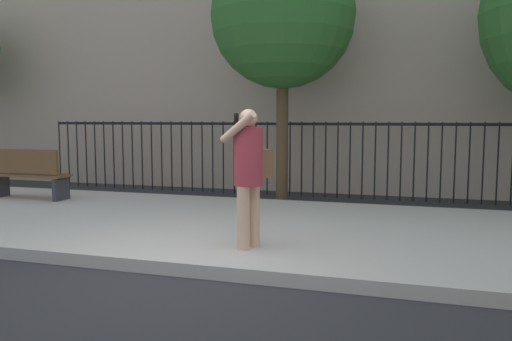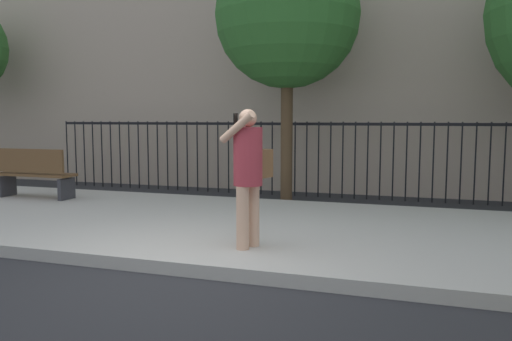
% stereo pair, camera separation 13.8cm
% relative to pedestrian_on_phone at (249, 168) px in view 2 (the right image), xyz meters
% --- Properties ---
extents(ground_plane, '(60.00, 60.00, 0.00)m').
position_rel_pedestrian_on_phone_xyz_m(ground_plane, '(-0.57, -0.87, -1.09)').
color(ground_plane, '#28282B').
extents(sidewalk, '(28.00, 4.40, 0.15)m').
position_rel_pedestrian_on_phone_xyz_m(sidewalk, '(-0.57, 1.33, -1.02)').
color(sidewalk, '#B2ADA3').
rests_on(sidewalk, ground).
extents(iron_fence, '(12.03, 0.04, 1.60)m').
position_rel_pedestrian_on_phone_xyz_m(iron_fence, '(-0.57, 5.03, -0.07)').
color(iron_fence, black).
rests_on(iron_fence, ground).
extents(pedestrian_on_phone, '(0.52, 0.71, 1.63)m').
position_rel_pedestrian_on_phone_xyz_m(pedestrian_on_phone, '(0.00, 0.00, 0.00)').
color(pedestrian_on_phone, tan).
rests_on(pedestrian_on_phone, sidewalk).
extents(street_bench, '(1.60, 0.45, 0.95)m').
position_rel_pedestrian_on_phone_xyz_m(street_bench, '(-5.13, 2.21, -0.44)').
color(street_bench, brown).
rests_on(street_bench, sidewalk).
extents(street_tree_near, '(2.80, 2.80, 5.05)m').
position_rel_pedestrian_on_phone_xyz_m(street_tree_near, '(-0.66, 4.16, 2.54)').
color(street_tree_near, '#4C3823').
rests_on(street_tree_near, ground).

